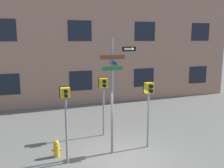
{
  "coord_description": "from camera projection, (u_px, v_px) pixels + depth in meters",
  "views": [
    {
      "loc": [
        -3.17,
        -8.45,
        4.56
      ],
      "look_at": [
        -0.27,
        0.59,
        2.84
      ],
      "focal_mm": 40.0,
      "sensor_mm": 36.0,
      "label": 1
    }
  ],
  "objects": [
    {
      "name": "ground_plane",
      "position": [
        123.0,
        158.0,
        9.68
      ],
      "size": [
        60.0,
        60.0,
        0.0
      ],
      "primitive_type": "plane",
      "color": "#595651"
    },
    {
      "name": "building_facade",
      "position": [
        78.0,
        5.0,
        16.73
      ],
      "size": [
        24.0,
        0.64,
        13.62
      ],
      "color": "#936B56",
      "rests_on": "ground_plane"
    },
    {
      "name": "street_sign_pole",
      "position": [
        114.0,
        87.0,
        9.68
      ],
      "size": [
        1.46,
        0.84,
        4.62
      ],
      "color": "slate",
      "rests_on": "ground_plane"
    },
    {
      "name": "pedestrian_signal_left",
      "position": [
        66.0,
        104.0,
        8.9
      ],
      "size": [
        0.39,
        0.4,
        2.89
      ],
      "color": "slate",
      "rests_on": "ground_plane"
    },
    {
      "name": "pedestrian_signal_right",
      "position": [
        149.0,
        96.0,
        10.3
      ],
      "size": [
        0.4,
        0.4,
        2.82
      ],
      "color": "slate",
      "rests_on": "ground_plane"
    },
    {
      "name": "pedestrian_signal_across",
      "position": [
        103.0,
        90.0,
        11.61
      ],
      "size": [
        0.42,
        0.4,
        2.8
      ],
      "color": "slate",
      "rests_on": "ground_plane"
    },
    {
      "name": "fire_hydrant",
      "position": [
        57.0,
        149.0,
        9.76
      ],
      "size": [
        0.39,
        0.23,
        0.67
      ],
      "color": "gold",
      "rests_on": "ground_plane"
    }
  ]
}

